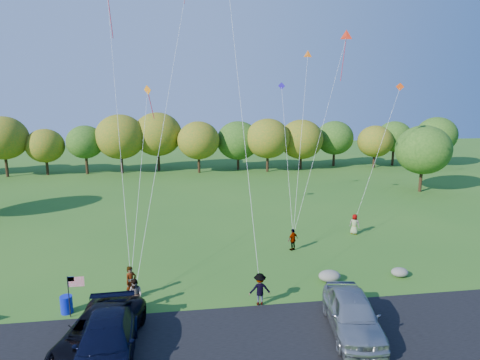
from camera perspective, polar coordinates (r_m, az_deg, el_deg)
The scene contains 15 objects.
ground at distance 24.39m, azimuth -0.73°, elevation -15.57°, with size 140.00×140.00×0.00m, color #2C611B.
asphalt_lane at distance 20.94m, azimuth 0.81°, elevation -20.52°, with size 44.00×6.00×0.06m, color black.
treeline at distance 58.67m, azimuth -1.60°, elevation 5.53°, with size 76.79×28.06×8.20m.
minivan_dark at distance 20.74m, azimuth -18.29°, elevation -18.75°, with size 2.75×5.96×1.66m, color black.
minivan_navy at distance 19.93m, azimuth -17.44°, elevation -19.92°, with size 2.44×5.99×1.74m, color black.
minivan_silver at distance 21.62m, azimuth 14.78°, elevation -16.87°, with size 2.20×5.46×1.86m, color #92959B.
flyer_a at distance 24.78m, azimuth -14.33°, elevation -13.10°, with size 0.68×0.45×1.86m, color #4C4C59.
flyer_b at distance 23.58m, azimuth -13.80°, elevation -14.66°, with size 0.82×0.64×1.70m, color #4C4C59.
flyer_c at distance 23.46m, azimuth 2.66°, elevation -14.34°, with size 1.14×0.66×1.77m, color #4C4C59.
flyer_d at distance 31.01m, azimuth 7.08°, elevation -7.88°, with size 0.93×0.39×1.59m, color #4C4C59.
flyer_e at distance 35.28m, azimuth 15.01°, elevation -5.70°, with size 0.79×0.51×1.62m, color #4C4C59.
trash_barrel at distance 24.55m, azimuth -22.13°, elevation -15.12°, with size 0.61×0.61×0.92m, color #0B1BB2.
flag_assembly at distance 23.50m, azimuth -21.39°, elevation -13.13°, with size 0.82×0.53×2.21m.
boulder_near at distance 26.79m, azimuth 11.85°, elevation -12.41°, with size 1.33×1.04×0.67m, color gray.
boulder_far at distance 28.62m, azimuth 20.52°, elevation -11.44°, with size 1.05×0.87×0.54m, color gray.
Camera 1 is at (-2.82, -21.43, 11.29)m, focal length 32.00 mm.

